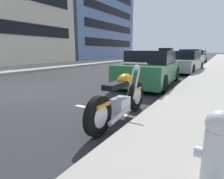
# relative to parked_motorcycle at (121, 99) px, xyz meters

# --- Properties ---
(ground_plane) EXTENTS (260.00, 260.00, 0.00)m
(ground_plane) POSITION_rel_parked_motorcycle_xyz_m (0.28, 4.32, -0.44)
(ground_plane) COLOR #28282B
(sidewalk_far_curb) EXTENTS (120.00, 5.00, 0.14)m
(sidewalk_far_curb) POSITION_rel_parked_motorcycle_xyz_m (12.28, 11.37, -0.37)
(sidewalk_far_curb) COLOR gray
(sidewalk_far_curb) RESTS_ON ground
(parking_stall_stripe) EXTENTS (0.12, 2.20, 0.01)m
(parking_stall_stripe) POSITION_rel_parked_motorcycle_xyz_m (0.28, 0.36, -0.44)
(parking_stall_stripe) COLOR silver
(parking_stall_stripe) RESTS_ON ground
(parked_motorcycle) EXTENTS (2.23, 0.62, 1.14)m
(parked_motorcycle) POSITION_rel_parked_motorcycle_xyz_m (0.00, 0.00, 0.00)
(parked_motorcycle) COLOR black
(parked_motorcycle) RESTS_ON ground
(parked_car_far_down_curb) EXTENTS (4.34, 2.01, 1.39)m
(parked_car_far_down_curb) POSITION_rel_parked_motorcycle_xyz_m (4.17, 0.82, 0.21)
(parked_car_far_down_curb) COLOR #236638
(parked_car_far_down_curb) RESTS_ON ground
(parked_car_near_corner) EXTENTS (4.78, 2.06, 1.37)m
(parked_car_near_corner) POSITION_rel_parked_motorcycle_xyz_m (9.71, 0.47, 0.21)
(parked_car_near_corner) COLOR gray
(parked_car_near_corner) RESTS_ON ground
(parked_car_mid_block) EXTENTS (4.25, 1.92, 1.51)m
(parked_car_mid_block) POSITION_rel_parked_motorcycle_xyz_m (15.32, 0.86, 0.25)
(parked_car_mid_block) COLOR beige
(parked_car_mid_block) RESTS_ON ground
(parked_car_across_street) EXTENTS (4.67, 2.01, 1.44)m
(parked_car_across_street) POSITION_rel_parked_motorcycle_xyz_m (20.45, 0.85, 0.24)
(parked_car_across_street) COLOR #4C515B
(parked_car_across_street) RESTS_ON ground
(crossing_truck) EXTENTS (2.09, 5.60, 1.85)m
(crossing_truck) POSITION_rel_parked_motorcycle_xyz_m (30.04, 6.20, 0.42)
(crossing_truck) COLOR #141947
(crossing_truck) RESTS_ON ground
(car_opposite_curb) EXTENTS (4.58, 2.00, 1.37)m
(car_opposite_curb) POSITION_rel_parked_motorcycle_xyz_m (20.54, 8.21, 0.21)
(car_opposite_curb) COLOR #AD1919
(car_opposite_curb) RESTS_ON ground
(fire_hydrant) EXTENTS (0.24, 0.36, 0.74)m
(fire_hydrant) POSITION_rel_parked_motorcycle_xyz_m (-1.31, -1.68, 0.09)
(fire_hydrant) COLOR #B7B7BC
(fire_hydrant) RESTS_ON sidewalk_near_curb
(townhouse_near_left) EXTENTS (15.89, 8.41, 11.72)m
(townhouse_near_left) POSITION_rel_parked_motorcycle_xyz_m (22.28, 17.84, 5.42)
(townhouse_near_left) COLOR #6B84B2
(townhouse_near_left) RESTS_ON ground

